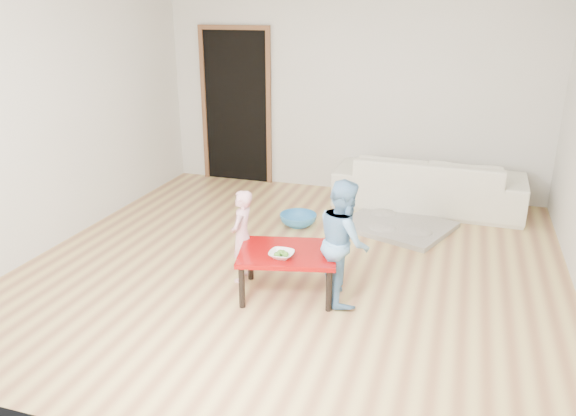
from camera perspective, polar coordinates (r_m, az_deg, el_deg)
The scene contains 13 objects.
floor at distance 5.43m, azimuth 0.65°, elevation -5.78°, with size 5.00×5.00×0.01m, color #A77147.
back_wall at distance 7.39m, azimuth 6.51°, elevation 11.60°, with size 5.00×0.02×2.60m, color silver.
left_wall at distance 6.20m, azimuth -22.24°, elevation 8.67°, with size 0.02×5.00×2.60m, color silver.
doorway at distance 7.89m, azimuth -5.23°, elevation 10.13°, with size 1.02×0.08×2.11m, color brown, non-canonical shape.
sofa at distance 7.04m, azimuth 14.09°, elevation 2.54°, with size 2.23×0.87×0.65m, color silver.
cushion at distance 6.86m, azimuth 11.91°, elevation 3.71°, with size 0.46×0.41×0.12m, color orange.
red_table at distance 4.82m, azimuth -0.04°, elevation -6.58°, with size 0.81×0.61×0.41m, color #8A0707, non-canonical shape.
bowl at distance 4.61m, azimuth -0.67°, elevation -4.75°, with size 0.20×0.20×0.05m, color white.
broccoli at distance 4.60m, azimuth -0.67°, elevation -4.72°, with size 0.12×0.12×0.06m, color #2D5919, non-canonical shape.
child_pink at distance 5.00m, azimuth -4.70°, elevation -2.86°, with size 0.31×0.20×0.85m, color #CE5E6A.
child_blue at distance 4.64m, azimuth 5.68°, elevation -3.38°, with size 0.51×0.40×1.05m, color #579ECA.
basin at distance 6.36m, azimuth 1.04°, elevation -1.19°, with size 0.42×0.42×0.13m, color #3280BD.
blanket at distance 6.41m, azimuth 10.99°, elevation -1.74°, with size 1.11×0.92×0.06m, color #B9B0A3, non-canonical shape.
Camera 1 is at (1.43, -4.68, 2.35)m, focal length 35.00 mm.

